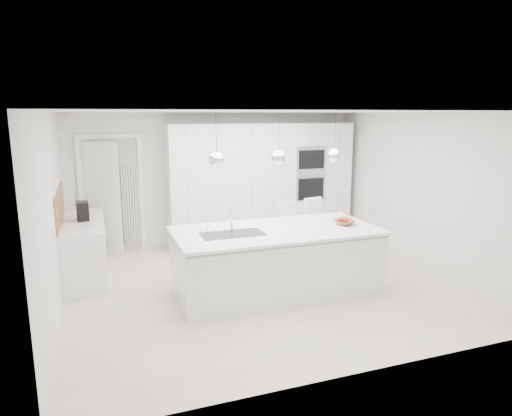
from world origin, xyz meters
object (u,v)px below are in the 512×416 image
object	(u,v)px
fruit_bowl	(344,222)
bar_stool_right	(316,233)
island_base	(277,262)
espresso_machine	(83,211)
bar_stool_left	(289,235)

from	to	relation	value
fruit_bowl	bar_stool_right	distance (m)	0.98
island_base	espresso_machine	bearing A→B (deg)	148.67
bar_stool_right	bar_stool_left	bearing A→B (deg)	153.15
island_base	bar_stool_right	size ratio (longest dim) A/B	2.52
bar_stool_left	bar_stool_right	size ratio (longest dim) A/B	0.96
espresso_machine	bar_stool_left	bearing A→B (deg)	-14.15
espresso_machine	bar_stool_right	xyz separation A→B (m)	(3.58, -0.68, -0.49)
espresso_machine	fruit_bowl	bearing A→B (deg)	-27.89
espresso_machine	bar_stool_left	distance (m)	3.23
island_base	espresso_machine	world-z (taller)	espresso_machine
bar_stool_left	bar_stool_right	world-z (taller)	bar_stool_right
fruit_bowl	bar_stool_left	xyz separation A→B (m)	(-0.41, 1.02, -0.40)
island_base	fruit_bowl	world-z (taller)	fruit_bowl
island_base	fruit_bowl	bearing A→B (deg)	-2.64
island_base	bar_stool_right	bearing A→B (deg)	39.42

